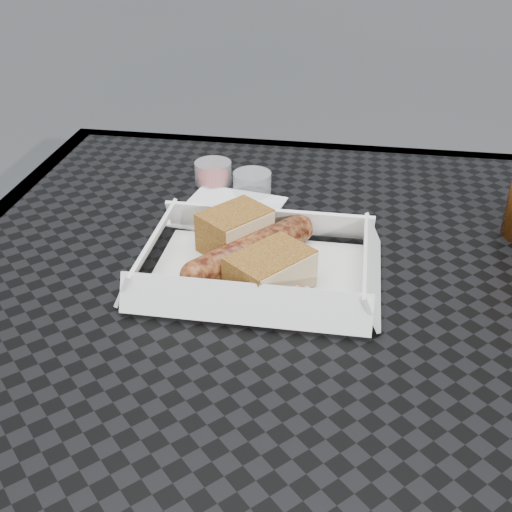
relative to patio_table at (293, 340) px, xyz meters
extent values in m
cube|color=black|center=(0.00, 0.00, 0.07)|extent=(0.80, 0.80, 0.01)
cube|color=black|center=(0.00, 0.39, 0.06)|extent=(0.80, 0.03, 0.03)
cylinder|color=black|center=(-0.35, 0.35, -0.30)|extent=(0.03, 0.03, 0.73)
cylinder|color=black|center=(0.35, 0.35, -0.30)|extent=(0.03, 0.03, 0.73)
cube|color=white|center=(-0.04, 0.01, 0.08)|extent=(0.22, 0.15, 0.00)
cylinder|color=brown|center=(-0.05, 0.02, 0.10)|extent=(0.12, 0.13, 0.03)
sphere|color=brown|center=(-0.01, 0.08, 0.10)|extent=(0.03, 0.03, 0.03)
sphere|color=brown|center=(-0.10, -0.03, 0.10)|extent=(0.03, 0.03, 0.03)
cube|color=olive|center=(-0.07, 0.05, 0.10)|extent=(0.09, 0.09, 0.05)
cube|color=olive|center=(-0.02, -0.02, 0.10)|extent=(0.09, 0.10, 0.04)
cylinder|color=#ED3B0A|center=(0.00, -0.02, 0.08)|extent=(0.02, 0.02, 0.00)
torus|color=white|center=(0.01, -0.03, 0.08)|extent=(0.02, 0.02, 0.00)
cube|color=#B2D17F|center=(0.01, -0.02, 0.08)|extent=(0.02, 0.02, 0.00)
cube|color=white|center=(-0.10, 0.15, 0.08)|extent=(0.14, 0.14, 0.00)
cylinder|color=maroon|center=(-0.14, 0.23, 0.09)|extent=(0.05, 0.05, 0.03)
cylinder|color=silver|center=(-0.08, 0.20, 0.09)|extent=(0.05, 0.05, 0.03)
camera|label=1|loc=(0.05, -0.55, 0.45)|focal=45.00mm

